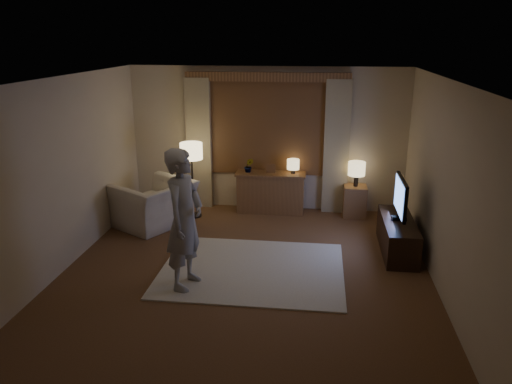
% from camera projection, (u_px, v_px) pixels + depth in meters
% --- Properties ---
extents(room, '(5.04, 5.54, 2.64)m').
position_uv_depth(room, '(250.00, 169.00, 6.94)').
color(room, brown).
rests_on(room, ground).
extents(rug, '(2.50, 2.00, 0.02)m').
position_uv_depth(rug, '(252.00, 269.00, 6.91)').
color(rug, beige).
rests_on(rug, floor).
extents(sideboard, '(1.20, 0.40, 0.70)m').
position_uv_depth(sideboard, '(271.00, 193.00, 9.11)').
color(sideboard, brown).
rests_on(sideboard, floor).
extents(picture_frame, '(0.16, 0.02, 0.20)m').
position_uv_depth(picture_frame, '(271.00, 170.00, 8.98)').
color(picture_frame, brown).
rests_on(picture_frame, sideboard).
extents(plant, '(0.17, 0.13, 0.30)m').
position_uv_depth(plant, '(249.00, 166.00, 9.01)').
color(plant, '#999999').
rests_on(plant, sideboard).
extents(table_lamp_sideboard, '(0.22, 0.22, 0.30)m').
position_uv_depth(table_lamp_sideboard, '(293.00, 165.00, 8.90)').
color(table_lamp_sideboard, black).
rests_on(table_lamp_sideboard, sideboard).
extents(floor_lamp, '(0.39, 0.39, 1.34)m').
position_uv_depth(floor_lamp, '(191.00, 155.00, 8.64)').
color(floor_lamp, black).
rests_on(floor_lamp, floor).
extents(armchair, '(1.48, 1.53, 0.76)m').
position_uv_depth(armchair, '(155.00, 204.00, 8.43)').
color(armchair, beige).
rests_on(armchair, floor).
extents(side_table, '(0.40, 0.40, 0.56)m').
position_uv_depth(side_table, '(355.00, 201.00, 8.90)').
color(side_table, brown).
rests_on(side_table, floor).
extents(table_lamp_side, '(0.30, 0.30, 0.44)m').
position_uv_depth(table_lamp_side, '(357.00, 169.00, 8.73)').
color(table_lamp_side, black).
rests_on(table_lamp_side, side_table).
extents(tv_stand, '(0.45, 1.40, 0.50)m').
position_uv_depth(tv_stand, '(397.00, 236.00, 7.44)').
color(tv_stand, black).
rests_on(tv_stand, floor).
extents(tv, '(0.22, 0.88, 0.64)m').
position_uv_depth(tv, '(401.00, 198.00, 7.26)').
color(tv, black).
rests_on(tv, tv_stand).
extents(person, '(0.56, 0.73, 1.81)m').
position_uv_depth(person, '(184.00, 219.00, 6.20)').
color(person, '#9A958E').
rests_on(person, rug).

